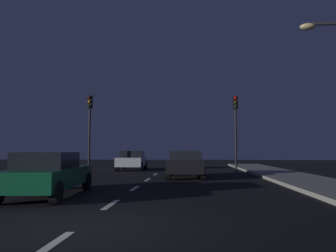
# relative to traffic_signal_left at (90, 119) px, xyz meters

# --- Properties ---
(ground_plane) EXTENTS (80.00, 80.00, 0.00)m
(ground_plane) POSITION_rel_traffic_signal_left_xyz_m (4.84, -8.86, -3.71)
(ground_plane) COLOR black
(sidewalk_curb_right) EXTENTS (3.00, 40.00, 0.15)m
(sidewalk_curb_right) POSITION_rel_traffic_signal_left_xyz_m (12.34, -8.86, -3.64)
(sidewalk_curb_right) COLOR gray
(sidewalk_curb_right) RESTS_ON ground_plane
(lane_stripe_nearest) EXTENTS (0.16, 1.60, 0.01)m
(lane_stripe_nearest) POSITION_rel_traffic_signal_left_xyz_m (4.84, -17.06, -3.71)
(lane_stripe_nearest) COLOR silver
(lane_stripe_nearest) RESTS_ON ground_plane
(lane_stripe_second) EXTENTS (0.16, 1.60, 0.01)m
(lane_stripe_second) POSITION_rel_traffic_signal_left_xyz_m (4.84, -13.26, -3.71)
(lane_stripe_second) COLOR silver
(lane_stripe_second) RESTS_ON ground_plane
(lane_stripe_third) EXTENTS (0.16, 1.60, 0.01)m
(lane_stripe_third) POSITION_rel_traffic_signal_left_xyz_m (4.84, -9.46, -3.71)
(lane_stripe_third) COLOR silver
(lane_stripe_third) RESTS_ON ground_plane
(lane_stripe_fourth) EXTENTS (0.16, 1.60, 0.01)m
(lane_stripe_fourth) POSITION_rel_traffic_signal_left_xyz_m (4.84, -5.66, -3.71)
(lane_stripe_fourth) COLOR silver
(lane_stripe_fourth) RESTS_ON ground_plane
(lane_stripe_fifth) EXTENTS (0.16, 1.60, 0.01)m
(lane_stripe_fifth) POSITION_rel_traffic_signal_left_xyz_m (4.84, -1.86, -3.71)
(lane_stripe_fifth) COLOR silver
(lane_stripe_fifth) RESTS_ON ground_plane
(traffic_signal_left) EXTENTS (0.32, 0.38, 5.33)m
(traffic_signal_left) POSITION_rel_traffic_signal_left_xyz_m (0.00, 0.00, 0.00)
(traffic_signal_left) COLOR black
(traffic_signal_left) RESTS_ON ground_plane
(traffic_signal_right) EXTENTS (0.32, 0.38, 5.18)m
(traffic_signal_right) POSITION_rel_traffic_signal_left_xyz_m (10.09, -0.00, -0.09)
(traffic_signal_right) COLOR black
(traffic_signal_right) RESTS_ON ground_plane
(car_stopped_ahead) EXTENTS (2.03, 3.97, 1.46)m
(car_stopped_ahead) POSITION_rel_traffic_signal_left_xyz_m (6.79, -4.47, -2.96)
(car_stopped_ahead) COLOR black
(car_stopped_ahead) RESTS_ON ground_plane
(car_adjacent_lane) EXTENTS (2.15, 4.67, 1.41)m
(car_adjacent_lane) POSITION_rel_traffic_signal_left_xyz_m (2.43, -11.82, -2.98)
(car_adjacent_lane) COLOR #0F4C2D
(car_adjacent_lane) RESTS_ON ground_plane
(car_oncoming_far) EXTENTS (2.04, 4.04, 1.46)m
(car_oncoming_far) POSITION_rel_traffic_signal_left_xyz_m (2.61, 2.34, -2.96)
(car_oncoming_far) COLOR silver
(car_oncoming_far) RESTS_ON ground_plane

